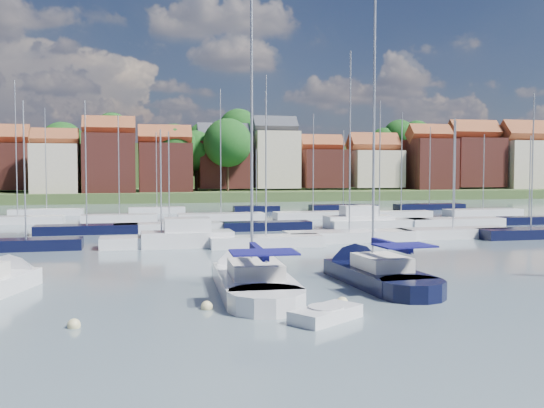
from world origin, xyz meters
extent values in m
plane|color=#4A5A65|center=(0.00, 40.00, 0.00)|extent=(260.00, 260.00, 0.00)
cone|color=silver|center=(-15.12, 7.63, 0.25)|extent=(3.63, 3.92, 2.76)
cube|color=silver|center=(-3.71, 1.90, 0.25)|extent=(3.88, 8.35, 1.20)
cone|color=silver|center=(-3.41, 6.99, 0.25)|extent=(3.63, 4.16, 3.40)
cylinder|color=silver|center=(-3.95, -2.17, 0.25)|extent=(3.60, 3.60, 1.20)
cube|color=silver|center=(-3.75, 1.33, 1.20)|extent=(2.58, 3.53, 0.70)
cylinder|color=#B2B2B7|center=(-3.68, 2.47, 8.41)|extent=(0.14, 0.14, 15.11)
cylinder|color=#B2B2B7|center=(-3.81, 0.20, 2.05)|extent=(0.37, 4.53, 0.10)
cube|color=#121157|center=(-3.81, 0.20, 2.20)|extent=(0.55, 4.32, 0.35)
cube|color=#121157|center=(-3.90, -1.27, 2.35)|extent=(3.01, 2.21, 0.08)
cube|color=black|center=(2.95, 2.38, 0.25)|extent=(3.49, 7.56, 1.20)
cone|color=black|center=(2.69, 7.00, 0.25)|extent=(3.28, 3.76, 3.08)
cylinder|color=black|center=(3.16, -1.32, 0.25)|extent=(3.25, 3.25, 1.20)
cube|color=silver|center=(2.98, 1.87, 1.20)|extent=(2.33, 3.20, 0.70)
cylinder|color=#B2B2B7|center=(2.92, 2.89, 7.86)|extent=(0.14, 0.14, 14.01)
cylinder|color=#B2B2B7|center=(3.04, 0.84, 2.05)|extent=(0.33, 4.11, 0.10)
cube|color=#121157|center=(3.04, 0.84, 2.20)|extent=(0.52, 3.92, 0.35)
cube|color=#121157|center=(3.12, -0.49, 2.35)|extent=(2.72, 1.99, 0.08)
cube|color=silver|center=(-2.09, -4.44, 0.22)|extent=(3.35, 2.91, 0.60)
cylinder|color=silver|center=(-2.09, -4.44, 0.39)|extent=(1.43, 1.43, 0.39)
sphere|color=beige|center=(-11.66, -3.30, 0.00)|extent=(0.50, 0.50, 0.50)
sphere|color=beige|center=(-6.41, -1.40, 0.00)|extent=(0.51, 0.51, 0.51)
sphere|color=beige|center=(-0.50, -1.94, 0.00)|extent=(0.52, 0.52, 0.52)
sphere|color=beige|center=(5.46, 6.63, 0.00)|extent=(0.49, 0.49, 0.49)
cube|color=black|center=(-17.11, 20.54, 0.35)|extent=(8.01, 2.24, 1.00)
cylinder|color=#B2B2B7|center=(-17.11, 20.54, 5.93)|extent=(0.12, 0.12, 10.16)
cube|color=silver|center=(-7.27, 20.20, 0.35)|extent=(9.22, 2.58, 1.00)
cylinder|color=#B2B2B7|center=(-7.27, 20.20, 4.94)|extent=(0.12, 0.12, 8.18)
cube|color=silver|center=(0.63, 18.61, 0.35)|extent=(8.78, 2.46, 1.00)
cylinder|color=#B2B2B7|center=(0.63, 18.61, 6.38)|extent=(0.12, 0.12, 11.06)
cube|color=silver|center=(8.23, 20.67, 0.35)|extent=(10.79, 3.02, 1.00)
cylinder|color=#B2B2B7|center=(8.23, 20.67, 8.29)|extent=(0.12, 0.12, 14.87)
cube|color=silver|center=(17.98, 21.03, 0.35)|extent=(10.13, 2.84, 1.00)
cylinder|color=#B2B2B7|center=(17.98, 21.03, 5.65)|extent=(0.12, 0.12, 9.59)
cube|color=black|center=(24.42, 19.12, 0.35)|extent=(9.52, 2.67, 1.00)
cylinder|color=#B2B2B7|center=(24.42, 19.12, 6.73)|extent=(0.12, 0.12, 11.77)
cube|color=silver|center=(-5.31, 20.00, 0.50)|extent=(7.00, 2.60, 1.40)
cube|color=silver|center=(-5.31, 20.00, 1.60)|extent=(3.50, 2.20, 1.30)
cube|color=black|center=(-13.55, 31.64, 0.35)|extent=(9.30, 2.60, 1.00)
cylinder|color=#B2B2B7|center=(-13.55, 31.64, 6.59)|extent=(0.12, 0.12, 11.48)
cube|color=silver|center=(-5.94, 32.01, 0.35)|extent=(10.40, 2.91, 1.00)
cylinder|color=#B2B2B7|center=(-5.94, 32.01, 5.24)|extent=(0.12, 0.12, 8.77)
cube|color=black|center=(3.48, 31.28, 0.35)|extent=(8.80, 2.46, 1.00)
cylinder|color=#B2B2B7|center=(3.48, 31.28, 8.01)|extent=(0.12, 0.12, 14.33)
cube|color=silver|center=(15.40, 31.16, 0.35)|extent=(10.73, 3.00, 1.00)
cylinder|color=#B2B2B7|center=(15.40, 31.16, 6.92)|extent=(0.12, 0.12, 12.14)
cube|color=silver|center=(23.82, 30.97, 0.35)|extent=(10.48, 2.93, 1.00)
cylinder|color=#B2B2B7|center=(23.82, 30.97, 5.99)|extent=(0.12, 0.12, 10.28)
cube|color=black|center=(32.94, 31.07, 0.35)|extent=(6.84, 1.91, 1.00)
cylinder|color=#B2B2B7|center=(32.94, 31.07, 5.26)|extent=(0.12, 0.12, 8.82)
cube|color=silver|center=(13.46, 32.00, 0.50)|extent=(7.00, 2.60, 1.40)
cube|color=silver|center=(13.46, 32.00, 1.60)|extent=(3.50, 2.20, 1.30)
cube|color=silver|center=(-21.71, 44.21, 0.35)|extent=(9.71, 2.72, 1.00)
cylinder|color=#B2B2B7|center=(-21.71, 44.21, 8.29)|extent=(0.12, 0.12, 14.88)
cube|color=silver|center=(-10.84, 44.51, 0.35)|extent=(8.49, 2.38, 1.00)
cylinder|color=#B2B2B7|center=(-10.84, 44.51, 6.51)|extent=(0.12, 0.12, 11.31)
cube|color=silver|center=(0.79, 43.78, 0.35)|extent=(10.16, 2.85, 1.00)
cylinder|color=#B2B2B7|center=(0.79, 43.78, 8.15)|extent=(0.12, 0.12, 14.59)
cube|color=silver|center=(12.17, 43.90, 0.35)|extent=(9.53, 2.67, 1.00)
cylinder|color=#B2B2B7|center=(12.17, 43.90, 6.81)|extent=(0.12, 0.12, 11.91)
cube|color=silver|center=(23.16, 42.50, 0.35)|extent=(7.62, 2.13, 1.00)
cylinder|color=#B2B2B7|center=(23.16, 42.50, 6.91)|extent=(0.12, 0.12, 12.13)
cube|color=silver|center=(35.22, 43.59, 0.35)|extent=(10.17, 2.85, 1.00)
cylinder|color=#B2B2B7|center=(35.22, 43.59, 5.72)|extent=(0.12, 0.12, 9.73)
cube|color=silver|center=(-20.26, 56.56, 0.35)|extent=(9.24, 2.59, 1.00)
cylinder|color=#B2B2B7|center=(-20.26, 56.56, 7.43)|extent=(0.12, 0.12, 13.17)
cube|color=silver|center=(-6.08, 57.30, 0.35)|extent=(7.57, 2.12, 1.00)
cylinder|color=#B2B2B7|center=(-6.08, 57.30, 5.97)|extent=(0.12, 0.12, 10.24)
cube|color=black|center=(7.88, 57.47, 0.35)|extent=(6.58, 1.84, 1.00)
cylinder|color=#B2B2B7|center=(7.88, 57.47, 4.85)|extent=(0.12, 0.12, 8.01)
cube|color=black|center=(20.94, 57.40, 0.35)|extent=(9.92, 2.78, 1.00)
cylinder|color=#B2B2B7|center=(20.94, 57.40, 6.31)|extent=(0.12, 0.12, 10.92)
cube|color=black|center=(34.28, 56.37, 0.35)|extent=(10.55, 2.95, 1.00)
cylinder|color=#B2B2B7|center=(34.28, 56.37, 6.61)|extent=(0.12, 0.12, 11.51)
cube|color=#3A5329|center=(0.00, 117.00, 0.30)|extent=(200.00, 70.00, 3.00)
cube|color=#3A5329|center=(0.00, 142.00, 5.00)|extent=(200.00, 60.00, 14.00)
cube|color=maroon|center=(-33.65, 97.79, 6.56)|extent=(10.37, 9.97, 8.73)
cube|color=brown|center=(-33.65, 97.79, 12.20)|extent=(10.57, 5.13, 5.13)
cube|color=beige|center=(-22.74, 89.00, 6.08)|extent=(8.09, 8.80, 8.96)
cube|color=brown|center=(-22.74, 89.00, 11.55)|extent=(8.25, 4.00, 4.00)
cube|color=maroon|center=(-13.35, 89.94, 7.08)|extent=(9.36, 10.17, 10.97)
cube|color=brown|center=(-13.35, 89.94, 13.72)|extent=(9.54, 4.63, 4.63)
cube|color=maroon|center=(-3.04, 91.65, 6.31)|extent=(9.90, 8.56, 9.42)
cube|color=brown|center=(-3.04, 91.65, 12.23)|extent=(10.10, 4.90, 4.90)
cube|color=maroon|center=(9.10, 96.65, 6.95)|extent=(10.59, 8.93, 9.49)
cube|color=#383A42|center=(9.10, 96.65, 12.99)|extent=(10.80, 5.24, 5.24)
cube|color=beige|center=(19.71, 95.80, 8.02)|extent=(9.01, 8.61, 11.65)
cube|color=#383A42|center=(19.71, 95.80, 14.95)|extent=(9.19, 4.46, 4.46)
cube|color=maroon|center=(30.17, 97.00, 6.20)|extent=(9.10, 9.34, 8.00)
cube|color=brown|center=(30.17, 97.00, 11.32)|extent=(9.28, 4.50, 4.50)
cube|color=beige|center=(41.95, 96.59, 6.14)|extent=(10.86, 9.59, 7.88)
cube|color=brown|center=(41.95, 96.59, 11.41)|extent=(11.07, 5.37, 5.37)
cube|color=maroon|center=(53.76, 93.92, 7.09)|extent=(9.18, 9.96, 10.97)
cube|color=brown|center=(53.76, 93.92, 13.70)|extent=(9.36, 4.54, 4.54)
cube|color=maroon|center=(65.18, 95.21, 7.58)|extent=(11.39, 9.67, 10.76)
cube|color=brown|center=(65.18, 95.21, 14.36)|extent=(11.62, 5.64, 5.64)
cube|color=beige|center=(78.01, 93.34, 7.00)|extent=(12.95, 8.52, 10.80)
cube|color=brown|center=(78.01, 93.34, 13.99)|extent=(13.21, 6.41, 6.41)
cylinder|color=#382619|center=(56.77, 115.51, 8.51)|extent=(0.50, 0.50, 4.47)
sphere|color=#1B541A|center=(56.77, 115.51, 14.58)|extent=(8.18, 8.18, 8.18)
cylinder|color=#382619|center=(3.46, 95.93, 3.83)|extent=(0.50, 0.50, 4.46)
sphere|color=#1B541A|center=(3.46, 95.93, 9.88)|extent=(8.15, 8.15, 8.15)
cylinder|color=#382619|center=(15.22, 113.68, 8.58)|extent=(0.50, 0.50, 5.15)
sphere|color=#1B541A|center=(15.22, 113.68, 15.56)|extent=(9.41, 9.41, 9.41)
cylinder|color=#382619|center=(-13.54, 116.31, 8.68)|extent=(0.50, 0.50, 4.56)
sphere|color=#1B541A|center=(-13.54, 116.31, 14.87)|extent=(8.34, 8.34, 8.34)
cylinder|color=#382619|center=(-23.24, 105.25, 4.18)|extent=(0.50, 0.50, 5.15)
sphere|color=#1B541A|center=(-23.24, 105.25, 11.17)|extent=(9.42, 9.42, 9.42)
cylinder|color=#382619|center=(13.76, 104.71, 3.48)|extent=(0.50, 0.50, 3.77)
sphere|color=#1B541A|center=(13.76, 104.71, 8.60)|extent=(6.89, 6.89, 6.89)
cylinder|color=#382619|center=(9.05, 90.94, 4.21)|extent=(0.50, 0.50, 5.21)
sphere|color=#1B541A|center=(9.05, 90.94, 11.28)|extent=(9.53, 9.53, 9.53)
cylinder|color=#382619|center=(61.93, 101.62, 3.09)|extent=(0.50, 0.50, 2.97)
sphere|color=#1B541A|center=(61.93, 101.62, 7.12)|extent=(5.44, 5.44, 5.44)
cylinder|color=#382619|center=(-1.15, 93.75, 4.02)|extent=(0.50, 0.50, 4.84)
sphere|color=#1B541A|center=(-1.15, 93.75, 10.59)|extent=(8.85, 8.85, 8.85)
cylinder|color=#382619|center=(52.68, 115.72, 8.17)|extent=(0.50, 0.50, 3.72)
sphere|color=#1B541A|center=(52.68, 115.72, 13.21)|extent=(6.80, 6.80, 6.80)
cylinder|color=#382619|center=(54.05, 94.13, 3.62)|extent=(0.50, 0.50, 4.05)
sphere|color=#1B541A|center=(54.05, 94.13, 9.11)|extent=(7.40, 7.40, 7.40)
cylinder|color=#382619|center=(6.84, 113.29, 7.91)|extent=(0.50, 0.50, 3.93)
sphere|color=#1B541A|center=(6.84, 113.29, 13.24)|extent=(7.19, 7.19, 7.19)
cylinder|color=#382619|center=(30.65, 100.17, 3.51)|extent=(0.50, 0.50, 3.82)
sphere|color=#1B541A|center=(30.65, 100.17, 8.70)|extent=(6.99, 6.99, 6.99)
cylinder|color=#382619|center=(-17.44, 93.12, 3.34)|extent=(0.50, 0.50, 3.48)
sphere|color=#1B541A|center=(-17.44, 93.12, 8.07)|extent=(6.37, 6.37, 6.37)
cylinder|color=#382619|center=(57.51, 102.81, 3.09)|extent=(0.50, 0.50, 2.99)
sphere|color=#1B541A|center=(57.51, 102.81, 7.14)|extent=(5.46, 5.46, 5.46)
cylinder|color=#382619|center=(3.61, 99.04, 3.22)|extent=(0.50, 0.50, 3.25)
sphere|color=#1B541A|center=(3.61, 99.04, 7.63)|extent=(5.94, 5.94, 5.94)
cylinder|color=#382619|center=(-3.05, 100.73, 3.09)|extent=(0.50, 0.50, 2.98)
sphere|color=#1B541A|center=(-3.05, 100.73, 7.14)|extent=(5.46, 5.46, 5.46)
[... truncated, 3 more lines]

